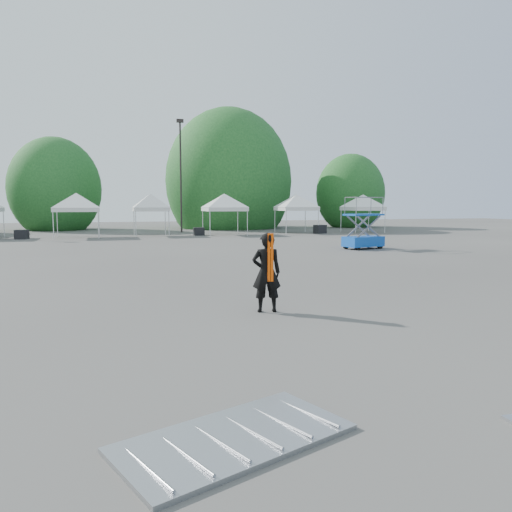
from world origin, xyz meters
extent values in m
plane|color=#474442|center=(0.00, 0.00, 0.00)|extent=(120.00, 120.00, 0.00)
cylinder|color=black|center=(3.00, 32.00, 4.75)|extent=(0.16, 0.16, 9.50)
cube|color=black|center=(3.00, 32.00, 9.65)|extent=(0.60, 0.25, 0.30)
cylinder|color=#382314|center=(-8.00, 40.00, 1.14)|extent=(0.36, 0.36, 2.27)
ellipsoid|color=#1A4E1E|center=(-8.00, 40.00, 3.94)|extent=(4.16, 4.16, 4.78)
cylinder|color=#382314|center=(9.00, 39.00, 1.40)|extent=(0.36, 0.36, 2.80)
ellipsoid|color=#1A4E1E|center=(9.00, 39.00, 4.85)|extent=(5.12, 5.12, 5.89)
cylinder|color=#382314|center=(22.00, 37.00, 1.05)|extent=(0.36, 0.36, 2.10)
ellipsoid|color=#1A4E1E|center=(22.00, 37.00, 3.64)|extent=(3.84, 3.84, 4.42)
cylinder|color=silver|center=(-10.83, 29.83, 1.00)|extent=(0.06, 0.06, 2.00)
cylinder|color=silver|center=(-6.98, 26.08, 1.00)|extent=(0.06, 0.06, 2.00)
cylinder|color=silver|center=(-3.91, 26.08, 1.00)|extent=(0.06, 0.06, 2.00)
cylinder|color=silver|center=(-6.98, 29.15, 1.00)|extent=(0.06, 0.06, 2.00)
cylinder|color=silver|center=(-3.91, 29.15, 1.00)|extent=(0.06, 0.06, 2.00)
cube|color=silver|center=(-5.44, 27.62, 2.08)|extent=(3.27, 3.27, 0.30)
pyramid|color=silver|center=(-5.44, 27.62, 3.33)|extent=(4.62, 4.62, 1.10)
cylinder|color=silver|center=(-1.22, 26.82, 1.00)|extent=(0.06, 0.06, 2.00)
cylinder|color=silver|center=(1.28, 26.82, 1.00)|extent=(0.06, 0.06, 2.00)
cylinder|color=silver|center=(-1.22, 29.32, 1.00)|extent=(0.06, 0.06, 2.00)
cylinder|color=silver|center=(1.28, 29.32, 1.00)|extent=(0.06, 0.06, 2.00)
cube|color=silver|center=(0.03, 28.07, 2.08)|extent=(2.70, 2.70, 0.30)
pyramid|color=silver|center=(0.03, 28.07, 3.33)|extent=(3.82, 3.82, 1.10)
cylinder|color=silver|center=(4.34, 26.00, 1.00)|extent=(0.06, 0.06, 2.00)
cylinder|color=silver|center=(7.35, 26.00, 1.00)|extent=(0.06, 0.06, 2.00)
cylinder|color=silver|center=(4.34, 29.01, 1.00)|extent=(0.06, 0.06, 2.00)
cylinder|color=silver|center=(7.35, 29.01, 1.00)|extent=(0.06, 0.06, 2.00)
cube|color=silver|center=(5.84, 27.51, 2.08)|extent=(3.21, 3.21, 0.30)
pyramid|color=silver|center=(5.84, 27.51, 3.33)|extent=(4.54, 4.54, 1.10)
cylinder|color=silver|center=(10.99, 27.01, 1.00)|extent=(0.06, 0.06, 2.00)
cylinder|color=silver|center=(13.89, 27.01, 1.00)|extent=(0.06, 0.06, 2.00)
cylinder|color=silver|center=(10.99, 29.92, 1.00)|extent=(0.06, 0.06, 2.00)
cylinder|color=silver|center=(13.89, 29.92, 1.00)|extent=(0.06, 0.06, 2.00)
cube|color=silver|center=(12.44, 28.46, 2.08)|extent=(3.11, 3.11, 0.30)
pyramid|color=silver|center=(12.44, 28.46, 3.33)|extent=(4.39, 4.39, 1.10)
cylinder|color=silver|center=(17.00, 26.20, 1.00)|extent=(0.06, 0.06, 2.00)
cylinder|color=silver|center=(19.81, 26.20, 1.00)|extent=(0.06, 0.06, 2.00)
cylinder|color=silver|center=(17.00, 29.02, 1.00)|extent=(0.06, 0.06, 2.00)
cylinder|color=silver|center=(19.81, 29.02, 1.00)|extent=(0.06, 0.06, 2.00)
cube|color=silver|center=(18.41, 27.61, 2.08)|extent=(3.01, 3.01, 0.30)
pyramid|color=silver|center=(18.41, 27.61, 3.33)|extent=(4.26, 4.26, 1.10)
imported|color=black|center=(0.17, -1.09, 0.93)|extent=(0.74, 0.55, 1.86)
cube|color=#FD4E05|center=(0.17, -1.27, 1.30)|extent=(0.15, 0.02, 1.11)
cube|color=#0D33AA|center=(10.41, 12.93, 0.42)|extent=(2.45, 1.64, 0.56)
cube|color=#0D33AA|center=(10.41, 12.93, 1.92)|extent=(2.35, 1.57, 0.09)
cylinder|color=black|center=(9.71, 12.28, 0.17)|extent=(0.36, 0.22, 0.34)
cylinder|color=black|center=(11.34, 12.69, 0.17)|extent=(0.36, 0.22, 0.34)
cylinder|color=black|center=(9.48, 13.18, 0.17)|extent=(0.36, 0.22, 0.34)
cylinder|color=black|center=(11.11, 13.59, 0.17)|extent=(0.36, 0.22, 0.34)
cube|color=#999CA0|center=(-2.13, -7.08, 0.03)|extent=(2.79, 2.06, 0.06)
cube|color=black|center=(-9.19, 26.93, 0.33)|extent=(0.97, 0.83, 0.66)
cube|color=black|center=(3.74, 27.54, 0.31)|extent=(0.85, 0.68, 0.63)
cube|color=black|center=(14.13, 27.18, 0.36)|extent=(1.10, 0.96, 0.72)
camera|label=1|loc=(-3.37, -12.03, 2.53)|focal=35.00mm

